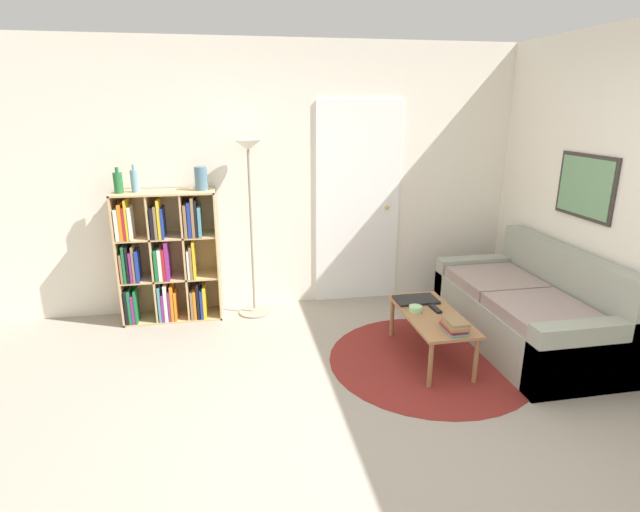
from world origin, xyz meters
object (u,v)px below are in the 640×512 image
couch (530,312)px  bowl (416,309)px  floor_lamp (249,182)px  coffee_table (431,319)px  vase_on_shelf (201,178)px  bookshelf (166,259)px  laptop (416,300)px  bottle_left (118,182)px  bottle_middle (135,181)px

couch → bowl: 1.08m
floor_lamp → coffee_table: (1.37, -1.19, -0.97)m
floor_lamp → vase_on_shelf: 0.44m
bookshelf → coffee_table: bookshelf is taller
laptop → coffee_table: bearing=-84.7°
couch → vase_on_shelf: (-2.76, 1.13, 1.08)m
bottle_left → laptop: bearing=-20.3°
bowl → vase_on_shelf: (-1.69, 1.17, 0.94)m
couch → vase_on_shelf: 3.17m
laptop → bottle_left: (-2.50, 0.92, 0.94)m
floor_lamp → coffee_table: bearing=-41.0°
couch → bottle_left: 3.81m
bookshelf → bowl: 2.38m
bookshelf → bottle_left: (-0.34, -0.02, 0.74)m
laptop → bottle_middle: size_ratio=1.43×
couch → laptop: 1.01m
couch → laptop: size_ratio=4.91×
coffee_table → laptop: laptop is taller
bottle_middle → bowl: bearing=-27.1°
floor_lamp → coffee_table: 2.05m
coffee_table → bottle_left: bearing=154.5°
bowl → couch: bearing=1.9°
bowl → bottle_left: size_ratio=0.47×
vase_on_shelf → couch: bearing=-22.2°
bottle_middle → laptop: bearing=-21.8°
laptop → bottle_left: 2.82m
bookshelf → vase_on_shelf: (0.38, 0.00, 0.75)m
floor_lamp → laptop: 1.86m
bookshelf → laptop: (2.15, -0.95, -0.20)m
bookshelf → laptop: size_ratio=3.51×
bookshelf → laptop: bookshelf is taller
bottle_left → vase_on_shelf: (0.72, 0.02, 0.01)m
bookshelf → coffee_table: (2.18, -1.23, -0.26)m
floor_lamp → vase_on_shelf: floor_lamp is taller
bowl → laptop: bearing=67.7°
couch → coffee_table: size_ratio=1.83×
floor_lamp → bottle_left: bearing=179.2°
bottle_left → bottle_middle: size_ratio=0.93×
laptop → bottle_left: size_ratio=1.54×
floor_lamp → bottle_left: (-1.16, 0.02, 0.03)m
bottle_middle → vase_on_shelf: 0.58m
vase_on_shelf → bowl: bearing=-34.6°
bottle_left → coffee_table: bearing=-25.5°
bookshelf → vase_on_shelf: size_ratio=5.77×
coffee_table → floor_lamp: bearing=139.0°
floor_lamp → bowl: (1.25, -1.13, -0.90)m
floor_lamp → bowl: floor_lamp is taller
bottle_left → bottle_middle: 0.14m
bookshelf → floor_lamp: (0.81, -0.04, 0.71)m
couch → laptop: bearing=169.5°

